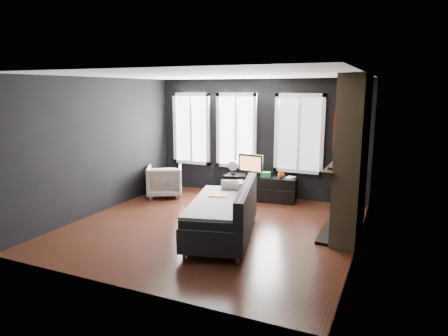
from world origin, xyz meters
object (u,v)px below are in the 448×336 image
at_px(monitor, 251,163).
at_px(book, 287,172).
at_px(sofa, 222,211).
at_px(mug, 281,175).
at_px(media_console, 261,188).
at_px(mantel_vase, 341,155).
at_px(armchair, 165,179).

height_order(monitor, book, monitor).
distance_m(sofa, mug, 2.51).
relative_size(sofa, media_console, 1.34).
bearing_deg(book, monitor, -170.93).
height_order(media_console, mantel_vase, mantel_vase).
height_order(mug, book, book).
xyz_separation_m(media_console, mantel_vase, (1.85, -1.05, 1.04)).
xyz_separation_m(armchair, monitor, (1.92, 0.58, 0.42)).
bearing_deg(mug, mantel_vase, -37.25).
height_order(sofa, mantel_vase, mantel_vase).
bearing_deg(mug, monitor, -177.16).
relative_size(armchair, media_console, 0.50).
distance_m(media_console, mantel_vase, 2.37).
relative_size(sofa, mantel_vase, 11.85).
xyz_separation_m(mug, mantel_vase, (1.39, -1.05, 0.70)).
bearing_deg(media_console, mug, -5.47).
bearing_deg(media_console, mantel_vase, -35.45).
distance_m(sofa, book, 2.63).
relative_size(book, mantel_vase, 1.33).
distance_m(monitor, mug, 0.73).
bearing_deg(mantel_vase, mug, 142.75).
bearing_deg(book, mug, -139.27).
bearing_deg(sofa, book, 66.59).
relative_size(sofa, book, 8.94).
bearing_deg(media_console, monitor, -178.16).
relative_size(armchair, mantel_vase, 4.40).
bearing_deg(mantel_vase, book, 138.03).
bearing_deg(armchair, book, 165.45).
height_order(media_console, monitor, monitor).
xyz_separation_m(media_console, monitor, (-0.23, -0.03, 0.55)).
distance_m(media_console, monitor, 0.60).
bearing_deg(monitor, mantel_vase, -18.25).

